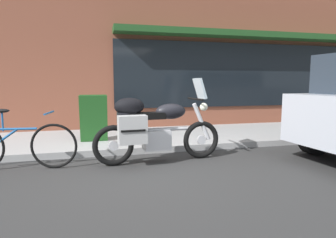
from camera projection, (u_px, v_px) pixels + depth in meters
name	position (u px, v px, depth m)	size (l,w,h in m)	color
ground_plane	(153.00, 172.00, 4.34)	(80.00, 80.00, 0.00)	#2E2E2E
touring_motorcycle	(152.00, 127.00, 4.77)	(2.20, 0.76, 1.41)	black
parked_bicycle	(17.00, 145.00, 4.44)	(1.77, 0.48, 0.94)	black
sandwich_board_sign	(94.00, 118.00, 5.99)	(0.55, 0.42, 0.96)	#1E511E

